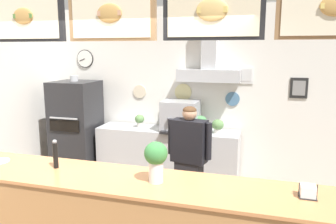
{
  "coord_description": "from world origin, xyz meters",
  "views": [
    {
      "loc": [
        1.38,
        -2.93,
        2.23
      ],
      "look_at": [
        0.25,
        0.88,
        1.49
      ],
      "focal_mm": 35.96,
      "sensor_mm": 36.0,
      "label": 1
    }
  ],
  "objects_px": {
    "espresso_machine": "(180,116)",
    "potted_basil": "(218,125)",
    "potted_thyme": "(140,120)",
    "shop_worker": "(189,161)",
    "potted_oregano": "(201,123)",
    "basil_vase": "(156,159)",
    "pepper_grinder": "(55,154)",
    "napkin_holder": "(308,192)",
    "pizza_oven": "(77,129)"
  },
  "relations": [
    {
      "from": "espresso_machine",
      "to": "potted_basil",
      "type": "bearing_deg",
      "value": 0.55
    },
    {
      "from": "potted_basil",
      "to": "potted_thyme",
      "type": "height_order",
      "value": "potted_basil"
    },
    {
      "from": "shop_worker",
      "to": "espresso_machine",
      "type": "bearing_deg",
      "value": -59.41
    },
    {
      "from": "espresso_machine",
      "to": "potted_thyme",
      "type": "height_order",
      "value": "espresso_machine"
    },
    {
      "from": "potted_basil",
      "to": "potted_oregano",
      "type": "height_order",
      "value": "potted_oregano"
    },
    {
      "from": "potted_oregano",
      "to": "potted_thyme",
      "type": "relative_size",
      "value": 1.17
    },
    {
      "from": "basil_vase",
      "to": "shop_worker",
      "type": "bearing_deg",
      "value": 90.24
    },
    {
      "from": "shop_worker",
      "to": "potted_oregano",
      "type": "relative_size",
      "value": 6.02
    },
    {
      "from": "espresso_machine",
      "to": "basil_vase",
      "type": "bearing_deg",
      "value": -80.42
    },
    {
      "from": "potted_basil",
      "to": "potted_oregano",
      "type": "distance_m",
      "value": 0.29
    },
    {
      "from": "potted_basil",
      "to": "pepper_grinder",
      "type": "distance_m",
      "value": 2.79
    },
    {
      "from": "potted_thyme",
      "to": "shop_worker",
      "type": "bearing_deg",
      "value": -46.66
    },
    {
      "from": "basil_vase",
      "to": "pepper_grinder",
      "type": "relative_size",
      "value": 1.27
    },
    {
      "from": "potted_oregano",
      "to": "pepper_grinder",
      "type": "height_order",
      "value": "pepper_grinder"
    },
    {
      "from": "shop_worker",
      "to": "basil_vase",
      "type": "distance_m",
      "value": 1.43
    },
    {
      "from": "shop_worker",
      "to": "potted_thyme",
      "type": "bearing_deg",
      "value": -35.71
    },
    {
      "from": "potted_thyme",
      "to": "napkin_holder",
      "type": "bearing_deg",
      "value": -46.15
    },
    {
      "from": "potted_thyme",
      "to": "basil_vase",
      "type": "xyz_separation_m",
      "value": [
        1.16,
        -2.58,
        0.23
      ]
    },
    {
      "from": "shop_worker",
      "to": "pepper_grinder",
      "type": "distance_m",
      "value": 1.72
    },
    {
      "from": "potted_thyme",
      "to": "pepper_grinder",
      "type": "xyz_separation_m",
      "value": [
        0.08,
        -2.52,
        0.17
      ]
    },
    {
      "from": "potted_basil",
      "to": "basil_vase",
      "type": "height_order",
      "value": "basil_vase"
    },
    {
      "from": "shop_worker",
      "to": "potted_oregano",
      "type": "bearing_deg",
      "value": -74.68
    },
    {
      "from": "pizza_oven",
      "to": "potted_oregano",
      "type": "xyz_separation_m",
      "value": [
        2.21,
        0.17,
        0.21
      ]
    },
    {
      "from": "napkin_holder",
      "to": "basil_vase",
      "type": "bearing_deg",
      "value": -177.9
    },
    {
      "from": "shop_worker",
      "to": "potted_basil",
      "type": "height_order",
      "value": "shop_worker"
    },
    {
      "from": "espresso_machine",
      "to": "potted_basil",
      "type": "distance_m",
      "value": 0.63
    },
    {
      "from": "shop_worker",
      "to": "espresso_machine",
      "type": "relative_size",
      "value": 2.64
    },
    {
      "from": "pizza_oven",
      "to": "shop_worker",
      "type": "height_order",
      "value": "pizza_oven"
    },
    {
      "from": "potted_basil",
      "to": "basil_vase",
      "type": "relative_size",
      "value": 0.6
    },
    {
      "from": "potted_basil",
      "to": "potted_thyme",
      "type": "relative_size",
      "value": 1.02
    },
    {
      "from": "espresso_machine",
      "to": "potted_oregano",
      "type": "relative_size",
      "value": 2.28
    },
    {
      "from": "pizza_oven",
      "to": "napkin_holder",
      "type": "relative_size",
      "value": 12.54
    },
    {
      "from": "shop_worker",
      "to": "potted_thyme",
      "type": "distance_m",
      "value": 1.7
    },
    {
      "from": "potted_thyme",
      "to": "pepper_grinder",
      "type": "distance_m",
      "value": 2.52
    },
    {
      "from": "pizza_oven",
      "to": "potted_basil",
      "type": "height_order",
      "value": "pizza_oven"
    },
    {
      "from": "napkin_holder",
      "to": "pizza_oven",
      "type": "bearing_deg",
      "value": 146.36
    },
    {
      "from": "napkin_holder",
      "to": "basil_vase",
      "type": "relative_size",
      "value": 0.38
    },
    {
      "from": "pizza_oven",
      "to": "potted_oregano",
      "type": "bearing_deg",
      "value": 4.46
    },
    {
      "from": "pizza_oven",
      "to": "pepper_grinder",
      "type": "relative_size",
      "value": 6.09
    },
    {
      "from": "espresso_machine",
      "to": "basil_vase",
      "type": "distance_m",
      "value": 2.57
    },
    {
      "from": "potted_oregano",
      "to": "napkin_holder",
      "type": "xyz_separation_m",
      "value": [
        1.37,
        -2.55,
        0.05
      ]
    },
    {
      "from": "napkin_holder",
      "to": "basil_vase",
      "type": "height_order",
      "value": "basil_vase"
    },
    {
      "from": "potted_oregano",
      "to": "basil_vase",
      "type": "xyz_separation_m",
      "value": [
        0.1,
        -2.6,
        0.21
      ]
    },
    {
      "from": "espresso_machine",
      "to": "potted_basil",
      "type": "height_order",
      "value": "espresso_machine"
    },
    {
      "from": "pizza_oven",
      "to": "espresso_machine",
      "type": "height_order",
      "value": "pizza_oven"
    },
    {
      "from": "espresso_machine",
      "to": "pizza_oven",
      "type": "bearing_deg",
      "value": -176.68
    },
    {
      "from": "potted_oregano",
      "to": "basil_vase",
      "type": "bearing_deg",
      "value": -87.78
    },
    {
      "from": "napkin_holder",
      "to": "pepper_grinder",
      "type": "bearing_deg",
      "value": 179.65
    },
    {
      "from": "napkin_holder",
      "to": "pepper_grinder",
      "type": "xyz_separation_m",
      "value": [
        -2.35,
        0.01,
        0.1
      ]
    },
    {
      "from": "pizza_oven",
      "to": "potted_thyme",
      "type": "xyz_separation_m",
      "value": [
        1.15,
        0.15,
        0.19
      ]
    }
  ]
}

